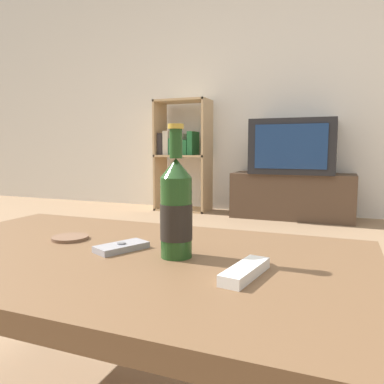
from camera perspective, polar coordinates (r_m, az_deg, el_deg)
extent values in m
cube|color=silver|center=(3.79, 15.32, 16.63)|extent=(8.00, 0.05, 2.60)
cube|color=brown|center=(0.84, -10.72, -10.31)|extent=(1.06, 0.63, 0.04)
cylinder|color=brown|center=(1.38, -21.80, -12.80)|extent=(0.07, 0.07, 0.37)
cylinder|color=brown|center=(1.04, 22.59, -19.46)|extent=(0.07, 0.07, 0.37)
cube|color=#4C3828|center=(3.49, 15.01, -0.57)|extent=(1.06, 0.38, 0.41)
cube|color=black|center=(3.46, 15.23, 6.68)|extent=(0.72, 0.46, 0.47)
cube|color=navy|center=(3.23, 14.75, 6.71)|extent=(0.59, 0.01, 0.37)
cube|color=tan|center=(3.90, -4.88, 5.53)|extent=(0.02, 0.30, 1.11)
cube|color=tan|center=(3.70, 2.33, 5.49)|extent=(0.02, 0.30, 1.11)
cube|color=tan|center=(3.84, -1.35, -2.61)|extent=(0.54, 0.30, 0.02)
cube|color=tan|center=(3.79, -1.37, 5.52)|extent=(0.54, 0.30, 0.02)
cube|color=tan|center=(3.82, -1.39, 13.71)|extent=(0.54, 0.30, 0.02)
cube|color=#2D2828|center=(3.88, -4.29, 7.29)|extent=(0.05, 0.21, 0.22)
cube|color=beige|center=(3.85, -3.45, 7.45)|extent=(0.06, 0.21, 0.24)
cube|color=#236B38|center=(3.83, -2.61, 6.92)|extent=(0.05, 0.21, 0.17)
cube|color=#2D2828|center=(3.81, -1.90, 6.88)|extent=(0.04, 0.21, 0.16)
cube|color=beige|center=(3.79, -1.25, 7.28)|extent=(0.04, 0.21, 0.21)
cube|color=#236B38|center=(3.77, -0.57, 6.80)|extent=(0.04, 0.21, 0.15)
cube|color=#236B38|center=(3.75, 0.18, 7.43)|extent=(0.05, 0.21, 0.23)
cylinder|color=#1E4219|center=(0.77, -2.42, -3.92)|extent=(0.07, 0.07, 0.17)
cylinder|color=black|center=(0.77, -2.42, -4.53)|extent=(0.07, 0.07, 0.07)
cone|color=#1E4219|center=(0.76, -2.46, 3.69)|extent=(0.07, 0.07, 0.04)
cylinder|color=#1E4219|center=(0.76, -2.48, 7.37)|extent=(0.03, 0.03, 0.06)
cylinder|color=#B79333|center=(0.76, -2.49, 9.96)|extent=(0.03, 0.03, 0.01)
cube|color=gray|center=(0.85, -10.68, -8.24)|extent=(0.10, 0.13, 0.01)
cylinder|color=slate|center=(0.85, -10.70, -7.69)|extent=(0.02, 0.02, 0.00)
cube|color=white|center=(0.68, 8.11, -11.87)|extent=(0.06, 0.14, 0.02)
cylinder|color=brown|center=(0.98, -18.08, -6.66)|extent=(0.09, 0.09, 0.01)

